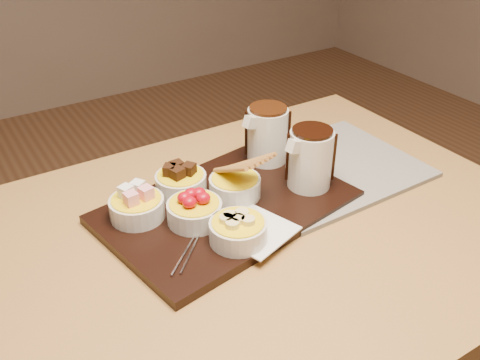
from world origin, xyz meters
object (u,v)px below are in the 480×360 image
dining_table (229,278)px  bowl_strawberries (195,212)px  newspaper (326,169)px  serving_board (227,207)px  pitcher_dark_chocolate (310,159)px  pitcher_milk_chocolate (267,135)px

dining_table → bowl_strawberries: (-0.04, 0.05, 0.14)m
dining_table → bowl_strawberries: bowl_strawberries is taller
newspaper → serving_board: bearing=-177.8°
serving_board → pitcher_dark_chocolate: 0.19m
dining_table → serving_board: size_ratio=2.61×
bowl_strawberries → newspaper: bearing=5.6°
serving_board → bowl_strawberries: bowl_strawberries is taller
newspaper → bowl_strawberries: bearing=-175.4°
serving_board → pitcher_dark_chocolate: pitcher_dark_chocolate is taller
serving_board → bowl_strawberries: (-0.08, -0.02, 0.03)m
dining_table → pitcher_dark_chocolate: size_ratio=10.19×
serving_board → pitcher_milk_chocolate: (0.16, 0.10, 0.07)m
serving_board → newspaper: (0.26, 0.01, -0.00)m
serving_board → dining_table: bearing=-129.1°
dining_table → serving_board: serving_board is taller
dining_table → serving_board: (0.04, 0.07, 0.11)m
dining_table → pitcher_dark_chocolate: (0.21, 0.04, 0.18)m
pitcher_dark_chocolate → newspaper: bearing=18.1°
serving_board → bowl_strawberries: 0.08m
dining_table → pitcher_dark_chocolate: pitcher_dark_chocolate is taller
bowl_strawberries → pitcher_milk_chocolate: (0.24, 0.12, 0.04)m
serving_board → newspaper: serving_board is taller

